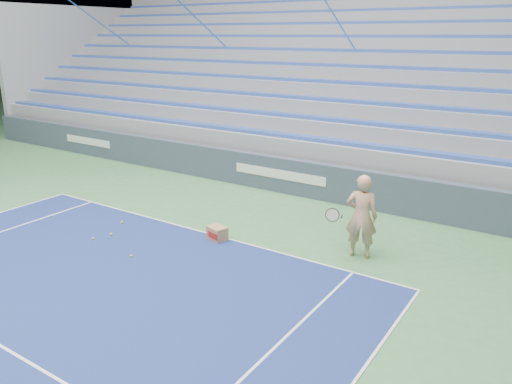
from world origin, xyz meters
TOP-DOWN VIEW (x-y plane):
  - sponsor_barrier at (0.00, 15.88)m, footprint 30.00×0.32m
  - bleachers at (0.00, 21.60)m, footprint 31.00×9.15m
  - tennis_player at (3.89, 12.73)m, footprint 1.00×0.93m
  - ball_box at (0.70, 11.71)m, footprint 0.53×0.45m
  - tennis_ball_0 at (-1.65, 10.48)m, footprint 0.07×0.07m
  - tennis_ball_1 at (0.53, 12.21)m, footprint 0.07×0.07m
  - tennis_ball_2 at (0.71, 11.70)m, footprint 0.07×0.07m
  - tennis_ball_3 at (-2.05, 11.19)m, footprint 0.07×0.07m
  - tennis_ball_4 at (-0.29, 9.88)m, footprint 0.07×0.07m
  - tennis_ball_5 at (-1.81, 10.05)m, footprint 0.07×0.07m

SIDE VIEW (x-z plane):
  - tennis_ball_0 at x=-1.65m, z-range 0.00..0.07m
  - tennis_ball_1 at x=0.53m, z-range 0.00..0.07m
  - tennis_ball_2 at x=0.71m, z-range 0.00..0.07m
  - tennis_ball_3 at x=-2.05m, z-range 0.00..0.07m
  - tennis_ball_4 at x=-0.29m, z-range 0.00..0.07m
  - tennis_ball_5 at x=-1.81m, z-range 0.00..0.07m
  - ball_box at x=0.70m, z-range 0.00..0.34m
  - sponsor_barrier at x=0.00m, z-range 0.00..1.10m
  - tennis_player at x=3.89m, z-range 0.00..1.89m
  - bleachers at x=0.00m, z-range -1.29..6.01m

